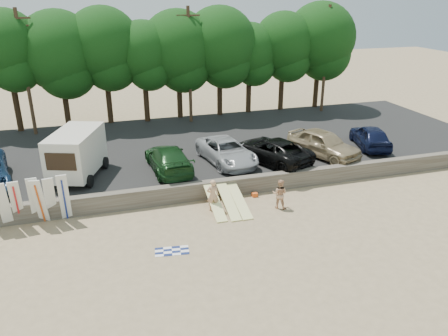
{
  "coord_description": "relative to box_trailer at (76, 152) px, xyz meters",
  "views": [
    {
      "loc": [
        -5.45,
        -18.26,
        10.69
      ],
      "look_at": [
        0.94,
        3.0,
        1.69
      ],
      "focal_mm": 35.0,
      "sensor_mm": 36.0,
      "label": 1
    }
  ],
  "objects": [
    {
      "name": "ground",
      "position": [
        6.79,
        -6.45,
        -2.23
      ],
      "size": [
        120.0,
        120.0,
        0.0
      ],
      "primitive_type": "plane",
      "color": "tan",
      "rests_on": "ground"
    },
    {
      "name": "seawall",
      "position": [
        6.79,
        -3.45,
        -1.73
      ],
      "size": [
        44.0,
        0.5,
        1.0
      ],
      "primitive_type": "cube",
      "color": "#6B6356",
      "rests_on": "ground"
    },
    {
      "name": "parking_lot",
      "position": [
        6.79,
        4.05,
        -1.88
      ],
      "size": [
        44.0,
        14.5,
        0.7
      ],
      "primitive_type": "cube",
      "color": "#282828",
      "rests_on": "ground"
    },
    {
      "name": "treeline",
      "position": [
        7.74,
        11.06,
        4.4
      ],
      "size": [
        33.9,
        6.31,
        9.3
      ],
      "color": "#382616",
      "rests_on": "parking_lot"
    },
    {
      "name": "utility_poles",
      "position": [
        8.79,
        9.55,
        3.2
      ],
      "size": [
        25.8,
        0.26,
        9.0
      ],
      "color": "#473321",
      "rests_on": "parking_lot"
    },
    {
      "name": "box_trailer",
      "position": [
        0.0,
        0.0,
        0.0
      ],
      "size": [
        3.49,
        4.74,
        2.72
      ],
      "rotation": [
        0.0,
        0.0,
        -0.35
      ],
      "color": "beige",
      "rests_on": "parking_lot"
    },
    {
      "name": "car_1",
      "position": [
        5.15,
        -0.53,
        -0.77
      ],
      "size": [
        2.45,
        5.34,
        1.51
      ],
      "primitive_type": "imported",
      "rotation": [
        0.0,
        0.0,
        3.21
      ],
      "color": "#153A18",
      "rests_on": "parking_lot"
    },
    {
      "name": "car_2",
      "position": [
        8.86,
        -0.22,
        -0.8
      ],
      "size": [
        3.19,
        5.54,
        1.45
      ],
      "primitive_type": "imported",
      "rotation": [
        0.0,
        0.0,
        0.15
      ],
      "color": "#AAABAF",
      "rests_on": "parking_lot"
    },
    {
      "name": "car_3",
      "position": [
        11.65,
        -0.89,
        -0.77
      ],
      "size": [
        4.54,
        6.01,
        1.52
      ],
      "primitive_type": "imported",
      "rotation": [
        0.0,
        0.0,
        3.57
      ],
      "color": "black",
      "rests_on": "parking_lot"
    },
    {
      "name": "car_4",
      "position": [
        15.18,
        -1.0,
        -0.66
      ],
      "size": [
        3.84,
        5.48,
        1.73
      ],
      "primitive_type": "imported",
      "rotation": [
        0.0,
        0.0,
        0.39
      ],
      "color": "#9B8762",
      "rests_on": "parking_lot"
    },
    {
      "name": "car_5",
      "position": [
        19.15,
        -0.3,
        -0.75
      ],
      "size": [
        2.97,
        4.86,
        1.54
      ],
      "primitive_type": "imported",
      "rotation": [
        0.0,
        0.0,
        2.87
      ],
      "color": "black",
      "rests_on": "parking_lot"
    },
    {
      "name": "surfboard_upright_1",
      "position": [
        -3.36,
        -3.95,
        -0.96
      ],
      "size": [
        0.53,
        0.75,
        2.53
      ],
      "primitive_type": "cube",
      "rotation": [
        0.26,
        0.0,
        0.04
      ],
      "color": "white",
      "rests_on": "ground"
    },
    {
      "name": "surfboard_upright_2",
      "position": [
        -2.81,
        -3.82,
        -0.97
      ],
      "size": [
        0.6,
        0.87,
        2.51
      ],
      "primitive_type": "cube",
      "rotation": [
        0.29,
        0.0,
        0.13
      ],
      "color": "white",
      "rests_on": "ground"
    },
    {
      "name": "surfboard_upright_3",
      "position": [
        -1.99,
        -3.82,
        -0.95
      ],
      "size": [
        0.56,
        0.67,
        2.55
      ],
      "primitive_type": "cube",
      "rotation": [
        0.22,
        0.0,
        0.09
      ],
      "color": "white",
      "rests_on": "ground"
    },
    {
      "name": "surfboard_upright_4",
      "position": [
        -1.76,
        -3.99,
        -0.97
      ],
      "size": [
        0.61,
        0.83,
        2.52
      ],
      "primitive_type": "cube",
      "rotation": [
        0.28,
        0.0,
        -0.15
      ],
      "color": "white",
      "rests_on": "ground"
    },
    {
      "name": "surfboard_upright_5",
      "position": [
        -1.29,
        -3.82,
        -0.98
      ],
      "size": [
        0.62,
        0.91,
        2.5
      ],
      "primitive_type": "cube",
      "rotation": [
        0.31,
        0.0,
        0.15
      ],
      "color": "white",
      "rests_on": "ground"
    },
    {
      "name": "surfboard_upright_6",
      "position": [
        -0.63,
        -3.9,
        -0.94
      ],
      "size": [
        0.52,
        0.57,
        2.56
      ],
      "primitive_type": "cube",
      "rotation": [
        0.19,
        0.0,
        0.04
      ],
      "color": "white",
      "rests_on": "ground"
    },
    {
      "name": "surfboard_low_0",
      "position": [
        6.76,
        -4.96,
        -1.73
      ],
      "size": [
        0.56,
        2.88,
        0.98
      ],
      "primitive_type": "cube",
      "rotation": [
        0.31,
        0.0,
        0.0
      ],
      "color": "#F8F49C",
      "rests_on": "ground"
    },
    {
      "name": "surfboard_low_1",
      "position": [
        7.48,
        -5.05,
        -1.77
      ],
      "size": [
        0.56,
        2.9,
        0.92
      ],
      "primitive_type": "cube",
      "rotation": [
        0.29,
        0.0,
        0.0
      ],
      "color": "#F8F49C",
      "rests_on": "ground"
    },
    {
      "name": "surfboard_low_2",
      "position": [
        8.08,
        -5.07,
        -1.82
      ],
      "size": [
        0.56,
        2.92,
        0.82
      ],
      "primitive_type": "cube",
      "rotation": [
        0.25,
        0.0,
        0.0
      ],
      "color": "#F8F49C",
      "rests_on": "ground"
    },
    {
      "name": "beachgoer_a",
      "position": [
        6.67,
        -4.94,
        -1.36
      ],
      "size": [
        0.66,
        0.47,
        1.73
      ],
      "primitive_type": "imported",
      "rotation": [
        0.0,
        0.0,
        3.06
      ],
      "color": "tan",
      "rests_on": "ground"
    },
    {
      "name": "beachgoer_b",
      "position": [
        10.11,
        -5.71,
        -1.41
      ],
      "size": [
        1.0,
        0.95,
        1.62
      ],
      "primitive_type": "imported",
      "rotation": [
        0.0,
        0.0,
        2.55
      ],
      "color": "tan",
      "rests_on": "ground"
    },
    {
      "name": "cooler",
      "position": [
        8.08,
        -4.05,
        -2.07
      ],
      "size": [
        0.46,
        0.41,
        0.32
      ],
      "primitive_type": "cube",
      "rotation": [
        0.0,
        0.0,
        -0.32
      ],
      "color": "#279042",
      "rests_on": "ground"
    },
    {
      "name": "gear_bag",
      "position": [
        9.35,
        -4.05,
        -2.12
      ],
      "size": [
        0.31,
        0.26,
        0.22
      ],
      "primitive_type": "cube",
      "rotation": [
        0.0,
        0.0,
        -0.02
      ],
      "color": "#E8571B",
      "rests_on": "ground"
    },
    {
      "name": "beach_towel",
      "position": [
        3.89,
        -8.21,
        -2.22
      ],
      "size": [
        1.68,
        1.68,
        0.0
      ],
      "primitive_type": "plane",
      "rotation": [
        0.0,
        0.0,
        -0.13
      ],
      "color": "white",
      "rests_on": "ground"
    }
  ]
}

